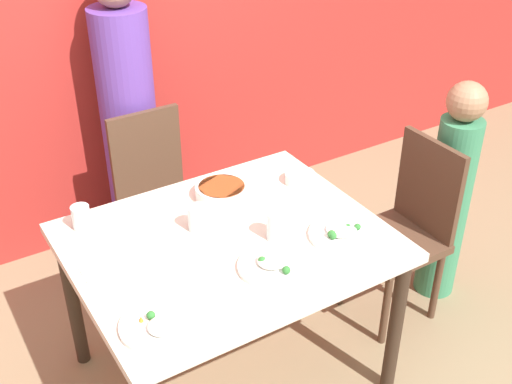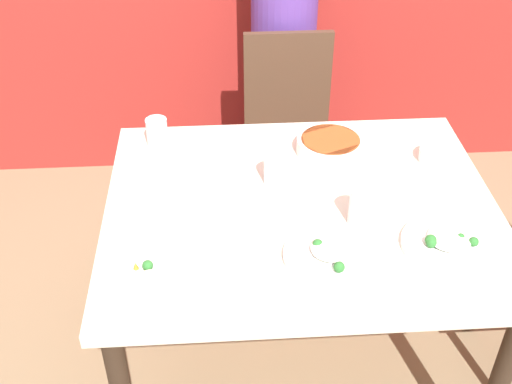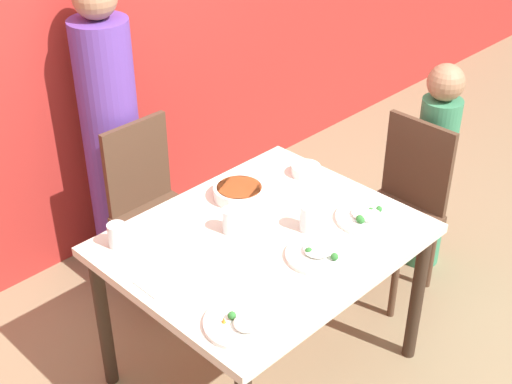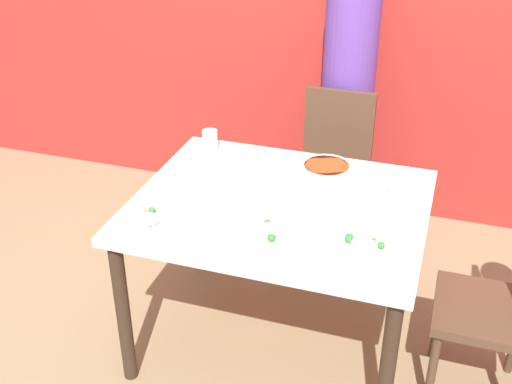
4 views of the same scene
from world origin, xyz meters
name	(u,v)px [view 2 (image 2 of 4)]	position (x,y,z in m)	size (l,w,h in m)	color
ground_plane	(293,360)	(0.00, 0.00, 0.00)	(10.00, 10.00, 0.00)	#847051
dining_table	(300,226)	(0.00, 0.00, 0.67)	(1.22, 0.99, 0.75)	beige
chair_adult_spot	(289,134)	(0.06, 0.84, 0.49)	(0.40, 0.40, 0.92)	#4C3323
person_adult	(283,49)	(0.06, 1.15, 0.75)	(0.29, 0.29, 1.60)	#5B3893
bowl_curry	(330,145)	(0.13, 0.29, 0.78)	(0.23, 0.23, 0.05)	white
plate_rice_adult	(153,280)	(-0.44, -0.32, 0.77)	(0.27, 0.27, 0.05)	white
plate_rice_child	(448,244)	(0.39, -0.23, 0.77)	(0.27, 0.27, 0.05)	white
plate_noodles	(329,254)	(0.05, -0.25, 0.77)	(0.26, 0.26, 0.05)	white
bowl_rice_small	(440,155)	(0.49, 0.21, 0.78)	(0.14, 0.14, 0.05)	white
glass_water_tall	(362,207)	(0.16, -0.10, 0.81)	(0.08, 0.08, 0.12)	silver
glass_water_short	(276,169)	(-0.07, 0.12, 0.81)	(0.08, 0.08, 0.11)	silver
glass_water_center	(157,132)	(-0.46, 0.37, 0.80)	(0.07, 0.07, 0.10)	silver
napkin_folded	(142,195)	(-0.50, 0.07, 0.76)	(0.14, 0.14, 0.01)	white
fork_steel	(234,163)	(-0.20, 0.24, 0.76)	(0.17, 0.09, 0.01)	silver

